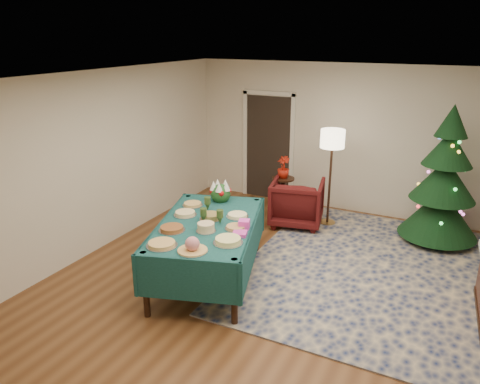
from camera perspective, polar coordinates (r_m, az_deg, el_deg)
The scene contains 25 objects.
room_shell at distance 5.53m, azimuth 4.51°, elevation -0.70°, with size 7.00×7.00×7.00m.
doorway at distance 9.28m, azimuth 3.46°, elevation 5.78°, with size 1.08×0.04×2.16m.
rug at distance 6.96m, azimuth 14.99°, elevation -9.07°, with size 3.20×4.20×0.02m, color navy.
buffet_table at distance 6.22m, azimuth -3.95°, elevation -5.14°, with size 1.84×2.43×0.84m.
platter_0 at distance 5.55m, azimuth -9.52°, elevation -6.30°, with size 0.37×0.37×0.05m.
platter_1 at distance 5.35m, azimuth -5.83°, elevation -6.53°, with size 0.35×0.35×0.18m.
platter_2 at distance 5.54m, azimuth -1.47°, elevation -5.96°, with size 0.36×0.36×0.07m.
platter_3 at distance 5.94m, azimuth -8.31°, elevation -4.47°, with size 0.34×0.34×0.06m.
platter_4 at distance 5.86m, azimuth -4.18°, elevation -4.34°, with size 0.25×0.25×0.11m.
platter_5 at distance 5.92m, azimuth -0.52°, elevation -4.36°, with size 0.28×0.28×0.05m.
platter_6 at distance 6.40m, azimuth -6.70°, elevation -2.63°, with size 0.31×0.31×0.06m.
platter_7 at distance 6.23m, azimuth -3.62°, elevation -3.03°, with size 0.29×0.29×0.08m.
platter_8 at distance 6.30m, azimuth -0.32°, elevation -2.89°, with size 0.30×0.30×0.05m.
platter_9 at distance 6.74m, azimuth -5.80°, elevation -1.51°, with size 0.29×0.29×0.05m.
goblet_0 at distance 6.52m, azimuth -3.98°, elevation -1.39°, with size 0.09×0.09×0.20m.
goblet_1 at distance 6.05m, azimuth -2.46°, elevation -3.01°, with size 0.09×0.09×0.20m.
goblet_2 at distance 6.12m, azimuth -4.47°, elevation -2.80°, with size 0.09×0.09×0.20m.
napkin_stack at distance 5.75m, azimuth -0.03°, elevation -5.09°, with size 0.17×0.17×0.04m, color #D43BAF.
gift_box at distance 5.93m, azimuth 0.50°, elevation -3.96°, with size 0.13×0.13×0.11m, color #E940BF.
centerpiece at distance 6.86m, azimuth -2.39°, elevation 0.07°, with size 0.30×0.30×0.35m.
armchair at distance 8.15m, azimuth 6.97°, elevation -1.00°, with size 0.86×0.81×0.89m, color #460F0F.
floor_lamp at distance 7.99m, azimuth 11.18°, elevation 5.69°, with size 0.41×0.41×1.68m.
side_table at distance 8.54m, azimuth 5.21°, elevation -0.65°, with size 0.41×0.41×0.73m.
potted_plant at distance 8.39m, azimuth 5.30°, elevation 2.45°, with size 0.22×0.39×0.22m, color #A1190B.
christmas_tree at distance 7.92m, azimuth 23.58°, elevation 1.09°, with size 1.49×1.49×2.20m.
Camera 1 is at (1.93, -4.84, 3.20)m, focal length 35.00 mm.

